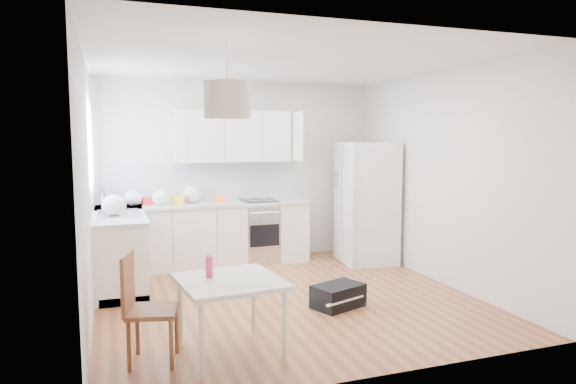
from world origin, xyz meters
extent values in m
plane|color=brown|center=(0.00, 0.00, 0.00)|extent=(4.20, 4.20, 0.00)
plane|color=white|center=(0.00, 0.00, 2.70)|extent=(4.20, 4.20, 0.00)
plane|color=beige|center=(0.00, 2.10, 1.35)|extent=(4.20, 0.00, 4.20)
plane|color=beige|center=(-2.10, 0.00, 1.35)|extent=(0.00, 4.20, 4.20)
plane|color=beige|center=(2.10, 0.00, 1.35)|extent=(0.00, 4.20, 4.20)
cube|color=#BFE0F9|center=(-2.09, 1.15, 1.75)|extent=(0.02, 1.00, 1.00)
cube|color=white|center=(-0.60, 1.80, 0.44)|extent=(3.00, 0.60, 0.88)
cube|color=white|center=(-1.80, 1.20, 0.44)|extent=(0.60, 1.80, 0.88)
cube|color=#B9BBBE|center=(-0.60, 1.80, 0.90)|extent=(3.02, 0.64, 0.04)
cube|color=#B9BBBE|center=(-1.80, 1.20, 0.90)|extent=(0.64, 1.82, 0.04)
cube|color=white|center=(-0.60, 2.09, 1.21)|extent=(3.00, 0.01, 0.58)
cube|color=white|center=(-2.09, 1.20, 1.21)|extent=(0.01, 1.80, 0.58)
cube|color=white|center=(-0.15, 1.94, 1.88)|extent=(1.70, 0.32, 0.75)
cube|color=#BDB4A1|center=(-0.95, -1.31, 0.64)|extent=(0.92, 0.92, 0.04)
cylinder|color=white|center=(-1.26, -1.69, 0.31)|extent=(0.04, 0.04, 0.62)
cylinder|color=white|center=(-0.56, -1.62, 0.31)|extent=(0.04, 0.04, 0.62)
cylinder|color=white|center=(-1.34, -0.99, 0.31)|extent=(0.04, 0.04, 0.62)
cylinder|color=white|center=(-0.64, -0.92, 0.31)|extent=(0.04, 0.04, 0.62)
cylinder|color=#D53B7A|center=(-1.10, -1.20, 0.77)|extent=(0.07, 0.07, 0.23)
cube|color=black|center=(0.45, -0.49, 0.13)|extent=(0.64, 0.52, 0.25)
cylinder|color=#C7B399|center=(-0.92, -1.16, 2.18)|extent=(0.45, 0.45, 0.31)
ellipsoid|color=silver|center=(-1.59, 1.83, 1.03)|extent=(0.24, 0.20, 0.21)
ellipsoid|color=silver|center=(-1.23, 1.75, 1.03)|extent=(0.24, 0.20, 0.21)
ellipsoid|color=silver|center=(-0.77, 1.88, 1.05)|extent=(0.28, 0.24, 0.25)
ellipsoid|color=silver|center=(-1.79, 1.44, 1.02)|extent=(0.21, 0.18, 0.19)
ellipsoid|color=silver|center=(-1.85, 0.99, 1.05)|extent=(0.28, 0.24, 0.25)
cube|color=orange|center=(-0.39, 1.80, 0.97)|extent=(0.16, 0.12, 0.10)
cube|color=gold|center=(-0.98, 1.79, 0.98)|extent=(0.21, 0.18, 0.12)
cube|color=red|center=(-1.39, 1.90, 0.97)|extent=(0.18, 0.14, 0.11)
camera|label=1|loc=(-1.89, -5.50, 1.87)|focal=32.00mm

